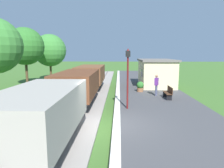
# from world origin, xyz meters

# --- Properties ---
(ground_plane) EXTENTS (160.00, 160.00, 0.00)m
(ground_plane) POSITION_xyz_m (0.00, 0.00, 0.00)
(ground_plane) COLOR #3D6628
(platform_slab) EXTENTS (6.00, 60.00, 0.25)m
(platform_slab) POSITION_xyz_m (3.20, 0.00, 0.12)
(platform_slab) COLOR #424244
(platform_slab) RESTS_ON ground
(platform_edge_stripe) EXTENTS (0.36, 60.00, 0.01)m
(platform_edge_stripe) POSITION_xyz_m (0.40, 0.00, 0.25)
(platform_edge_stripe) COLOR silver
(platform_edge_stripe) RESTS_ON platform_slab
(track_ballast) EXTENTS (3.80, 60.00, 0.12)m
(track_ballast) POSITION_xyz_m (-2.40, 0.00, 0.06)
(track_ballast) COLOR gray
(track_ballast) RESTS_ON ground
(rail_near) EXTENTS (0.07, 60.00, 0.14)m
(rail_near) POSITION_xyz_m (-1.68, 0.00, 0.19)
(rail_near) COLOR slate
(rail_near) RESTS_ON track_ballast
(rail_far) EXTENTS (0.07, 60.00, 0.14)m
(rail_far) POSITION_xyz_m (-3.12, 0.00, 0.19)
(rail_far) COLOR slate
(rail_far) RESTS_ON track_ballast
(freight_train) EXTENTS (2.50, 19.40, 2.12)m
(freight_train) POSITION_xyz_m (-2.40, 4.30, 1.40)
(freight_train) COLOR gray
(freight_train) RESTS_ON rail_near
(station_hut) EXTENTS (3.50, 5.80, 2.78)m
(station_hut) POSITION_xyz_m (4.40, 11.87, 1.65)
(station_hut) COLOR beige
(station_hut) RESTS_ON platform_slab
(bench_near_hut) EXTENTS (0.42, 1.50, 0.91)m
(bench_near_hut) POSITION_xyz_m (4.25, 5.66, 0.72)
(bench_near_hut) COLOR #422819
(bench_near_hut) RESTS_ON platform_slab
(person_waiting) EXTENTS (0.39, 0.45, 1.71)m
(person_waiting) POSITION_xyz_m (3.52, 6.69, 1.18)
(person_waiting) COLOR #474C66
(person_waiting) RESTS_ON platform_slab
(potted_planter) EXTENTS (0.64, 0.64, 0.92)m
(potted_planter) POSITION_xyz_m (2.40, 8.35, 0.72)
(potted_planter) COLOR brown
(potted_planter) RESTS_ON platform_slab
(lamp_post_near) EXTENTS (0.28, 0.28, 3.70)m
(lamp_post_near) POSITION_xyz_m (1.03, 2.74, 2.80)
(lamp_post_near) COLOR #591414
(lamp_post_near) RESTS_ON platform_slab
(tree_trackside_far) EXTENTS (4.12, 4.12, 6.47)m
(tree_trackside_far) POSITION_xyz_m (-9.86, 12.65, 4.41)
(tree_trackside_far) COLOR #4C3823
(tree_trackside_far) RESTS_ON ground
(tree_field_left) EXTENTS (4.33, 4.33, 6.22)m
(tree_field_left) POSITION_xyz_m (-8.89, 17.79, 4.04)
(tree_field_left) COLOR #4C3823
(tree_field_left) RESTS_ON ground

